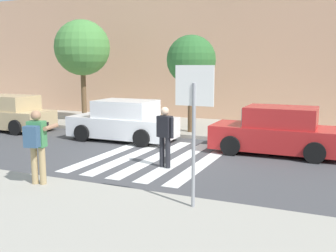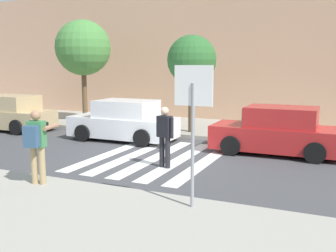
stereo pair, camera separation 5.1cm
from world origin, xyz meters
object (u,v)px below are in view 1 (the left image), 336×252
Objects in this scene: street_tree_west at (82,48)px; street_tree_center at (191,61)px; stop_sign at (194,105)px; parked_car_red at (277,132)px; pedestrian_crossing at (165,134)px; parked_car_white at (124,122)px; parked_car_tan at (9,114)px; photographer_with_backpack at (37,141)px.

street_tree_center is at bearing -6.95° from street_tree_west.
parked_car_red is at bearing 83.46° from stop_sign.
parked_car_white is (-3.13, 3.08, -0.25)m from pedestrian_crossing.
parked_car_red is 10.39m from street_tree_west.
street_tree_west is (-3.83, 2.79, 2.94)m from parked_car_white.
parked_car_white is 0.84× the size of street_tree_west.
parked_car_tan is at bearing -126.21° from street_tree_west.
parked_car_white is 5.57m from street_tree_west.
parked_car_tan is at bearing 151.17° from stop_sign.
parked_car_tan is 11.61m from parked_car_red.
photographer_with_backpack is 3.55m from pedestrian_crossing.
street_tree_center reaches higher than pedestrian_crossing.
street_tree_center is at bearing 14.87° from parked_car_tan.
stop_sign is 0.67× the size of parked_car_white.
street_tree_center reaches higher than parked_car_tan.
street_tree_west is (-6.95, 5.86, 2.69)m from pedestrian_crossing.
street_tree_center reaches higher than parked_car_white.
photographer_with_backpack is 0.42× the size of parked_car_tan.
street_tree_west reaches higher than pedestrian_crossing.
parked_car_tan is (-10.92, 6.01, -1.42)m from stop_sign.
photographer_with_backpack reaches higher than parked_car_white.
photographer_with_backpack is 7.58m from parked_car_red.
stop_sign is 3.70m from pedestrian_crossing.
pedestrian_crossing reaches higher than parked_car_white.
parked_car_tan is at bearing 139.46° from photographer_with_backpack.
parked_car_red is at bearing -16.23° from street_tree_west.
photographer_with_backpack is at bearing -126.30° from parked_car_red.
street_tree_center is (1.97, 2.08, 2.32)m from parked_car_white.
street_tree_west is (-9.57, 2.79, 2.94)m from parked_car_red.
street_tree_center is at bearing 102.66° from pedestrian_crossing.
street_tree_center reaches higher than photographer_with_backpack.
street_tree_center is at bearing 151.17° from parked_car_red.
photographer_with_backpack is 0.36× the size of street_tree_west.
parked_car_red is at bearing -0.00° from parked_car_white.
photographer_with_backpack is at bearing -40.54° from parked_car_tan.
parked_car_white is 1.04× the size of street_tree_center.
parked_car_white is (-5.06, 6.01, -1.42)m from stop_sign.
stop_sign reaches higher than parked_car_white.
pedestrian_crossing is at bearing -44.55° from parked_car_white.
street_tree_center is at bearing 46.60° from parked_car_white.
parked_car_tan and parked_car_white have the same top height.
stop_sign is 1.59× the size of pedestrian_crossing.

